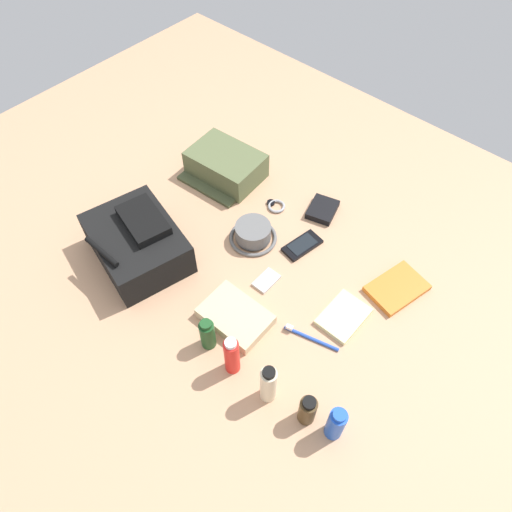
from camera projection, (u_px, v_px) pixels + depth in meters
ground_plane at (256, 265)px, 1.54m from camera, size 2.64×2.02×0.02m
backpack at (138, 242)px, 1.49m from camera, size 0.37×0.32×0.15m
toiletry_pouch at (225, 165)px, 1.73m from camera, size 0.28×0.24×0.10m
bucket_hat at (253, 234)px, 1.57m from camera, size 0.16×0.16×0.06m
deodorant_spray at (336, 424)px, 1.16m from camera, size 0.04×0.04×0.14m
cologne_bottle at (307, 410)px, 1.19m from camera, size 0.05×0.05×0.11m
lotion_bottle at (268, 384)px, 1.21m from camera, size 0.04×0.04×0.16m
sunscreen_spray at (232, 356)px, 1.26m from camera, size 0.04×0.04×0.16m
shampoo_bottle at (207, 334)px, 1.31m from camera, size 0.04×0.04×0.12m
paperback_novel at (397, 288)px, 1.46m from camera, size 0.16×0.20×0.02m
cell_phone at (302, 245)px, 1.56m from camera, size 0.09×0.14×0.01m
media_player at (266, 280)px, 1.48m from camera, size 0.05×0.08×0.01m
wristwatch at (276, 206)px, 1.67m from camera, size 0.07×0.06×0.01m
toothbrush at (308, 337)px, 1.36m from camera, size 0.16×0.06×0.02m
wallet at (323, 210)px, 1.65m from camera, size 0.12×0.13×0.02m
notepad at (344, 316)px, 1.40m from camera, size 0.11×0.15×0.02m
folded_towel at (235, 316)px, 1.39m from camera, size 0.20×0.15×0.04m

